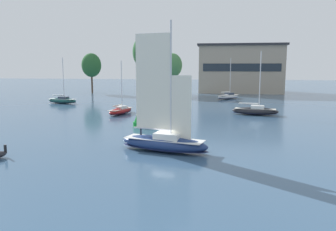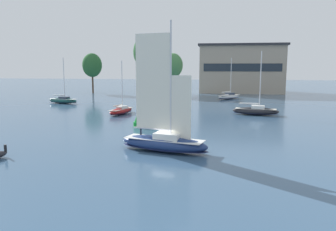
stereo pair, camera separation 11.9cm
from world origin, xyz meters
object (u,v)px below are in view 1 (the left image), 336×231
object	(u,v)px
tree_shore_left	(172,65)
channel_buoy	(137,122)
sailboat_moored_outer_mooring	(228,96)
sailboat_main	(164,141)
sailboat_moored_far_slip	(62,100)
sailboat_moored_near_marina	(121,111)
tree_shore_right	(147,52)
sailboat_moored_mid_channel	(255,111)
tree_shore_center	(91,65)

from	to	relation	value
tree_shore_left	channel_buoy	distance (m)	63.77
channel_buoy	sailboat_moored_outer_mooring	bearing A→B (deg)	71.86
sailboat_main	sailboat_moored_far_slip	size ratio (longest dim) A/B	1.23
sailboat_moored_near_marina	sailboat_moored_far_slip	distance (m)	25.84
sailboat_moored_far_slip	channel_buoy	distance (m)	39.76
tree_shore_right	sailboat_moored_mid_channel	world-z (taller)	tree_shore_right
tree_shore_right	channel_buoy	bearing A→B (deg)	-79.36
sailboat_moored_near_marina	sailboat_moored_mid_channel	size ratio (longest dim) A/B	0.86
sailboat_moored_far_slip	sailboat_main	bearing A→B (deg)	-52.18
sailboat_moored_near_marina	channel_buoy	xyz separation A→B (m)	(6.58, -13.28, 0.09)
tree_shore_center	sailboat_moored_mid_channel	size ratio (longest dim) A/B	1.13
sailboat_moored_near_marina	channel_buoy	size ratio (longest dim) A/B	5.20
sailboat_moored_outer_mooring	channel_buoy	bearing A→B (deg)	-108.14
sailboat_moored_far_slip	sailboat_moored_near_marina	bearing A→B (deg)	-38.43
tree_shore_left	sailboat_moored_mid_channel	world-z (taller)	tree_shore_left
tree_shore_center	sailboat_moored_near_marina	distance (m)	54.70
tree_shore_left	sailboat_moored_mid_channel	bearing A→B (deg)	-64.05
tree_shore_right	channel_buoy	distance (m)	63.61
sailboat_main	sailboat_moored_outer_mooring	xyz separation A→B (m)	(8.89, 60.83, -0.32)
tree_shore_left	tree_shore_center	xyz separation A→B (m)	(-28.25, -1.88, 0.06)
sailboat_moored_mid_channel	sailboat_moored_outer_mooring	size ratio (longest dim) A/B	1.04
sailboat_main	sailboat_moored_outer_mooring	bearing A→B (deg)	81.68
tree_shore_left	sailboat_main	bearing A→B (deg)	-82.81
sailboat_moored_near_marina	sailboat_moored_outer_mooring	size ratio (longest dim) A/B	0.89
sailboat_moored_outer_mooring	channel_buoy	xyz separation A→B (m)	(-15.45, -47.17, 0.00)
tree_shore_left	sailboat_moored_outer_mooring	xyz separation A→B (m)	(18.58, -15.91, -8.86)
tree_shore_center	sailboat_moored_mid_channel	world-z (taller)	tree_shore_center
sailboat_main	tree_shore_left	bearing A→B (deg)	97.19
sailboat_moored_outer_mooring	channel_buoy	world-z (taller)	sailboat_moored_outer_mooring
tree_shore_center	channel_buoy	bearing A→B (deg)	-62.86
tree_shore_right	sailboat_moored_near_marina	world-z (taller)	tree_shore_right
tree_shore_center	channel_buoy	xyz separation A→B (m)	(31.38, -61.20, -8.92)
tree_shore_right	sailboat_moored_outer_mooring	xyz separation A→B (m)	(26.94, -13.98, -13.27)
sailboat_moored_far_slip	sailboat_moored_outer_mooring	world-z (taller)	sailboat_moored_outer_mooring
tree_shore_left	sailboat_moored_near_marina	world-z (taller)	tree_shore_left
sailboat_moored_mid_channel	sailboat_moored_outer_mooring	xyz separation A→B (m)	(-4.23, 30.94, -0.03)
sailboat_main	sailboat_moored_mid_channel	xyz separation A→B (m)	(13.12, 29.89, -0.29)
tree_shore_right	sailboat_moored_near_marina	size ratio (longest dim) A/B	1.92
tree_shore_center	sailboat_moored_near_marina	size ratio (longest dim) A/B	1.33
sailboat_main	sailboat_moored_mid_channel	size ratio (longest dim) A/B	1.16
sailboat_moored_far_slip	channel_buoy	bearing A→B (deg)	-47.56
tree_shore_right	sailboat_moored_near_marina	distance (m)	49.94
tree_shore_left	sailboat_main	world-z (taller)	sailboat_main
tree_shore_left	sailboat_main	distance (m)	77.82
sailboat_moored_near_marina	sailboat_moored_outer_mooring	bearing A→B (deg)	56.97
tree_shore_center	sailboat_main	xyz separation A→B (m)	(37.93, -74.86, -8.60)
sailboat_moored_near_marina	sailboat_moored_far_slip	bearing A→B (deg)	141.57
sailboat_moored_near_marina	tree_shore_center	bearing A→B (deg)	117.36
tree_shore_right	sailboat_moored_outer_mooring	size ratio (longest dim) A/B	1.71
tree_shore_left	tree_shore_right	distance (m)	9.65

